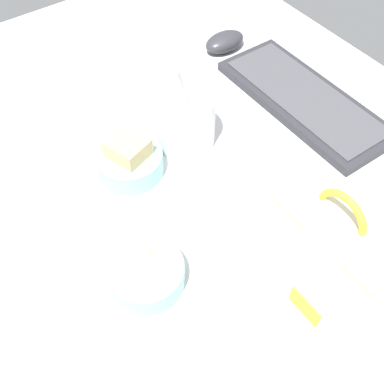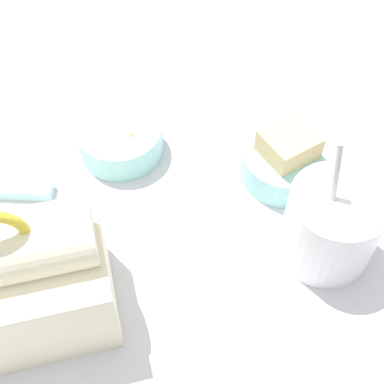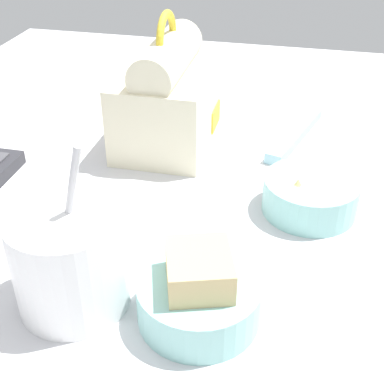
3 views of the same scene
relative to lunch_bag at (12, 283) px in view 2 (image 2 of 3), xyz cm
name	(u,v)px [view 2 (image 2 of 3)]	position (x,y,z in cm)	size (l,w,h in cm)	color
desk_surface	(203,225)	(-21.78, -7.31, -8.02)	(140.00, 110.00, 2.00)	silver
lunch_bag	(12,283)	(0.00, 0.00, 0.00)	(19.17, 12.80, 19.11)	#EFE5C1
soup_cup	(331,225)	(-34.50, 0.17, -1.72)	(10.64, 10.64, 16.94)	white
bento_bowl_sandwich	(285,160)	(-33.88, -11.96, -4.24)	(11.47, 11.47, 7.45)	#93D1CC
bento_bowl_snacks	(121,139)	(-13.89, -21.12, -4.72)	(11.29, 11.29, 5.12)	#93D1CC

